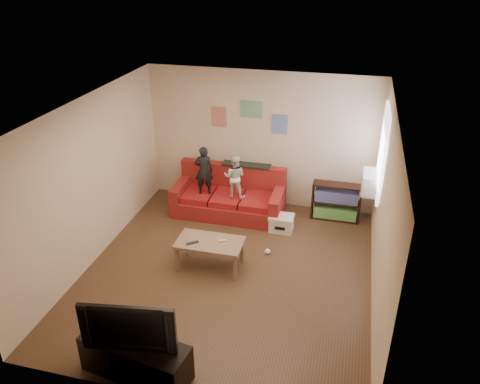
% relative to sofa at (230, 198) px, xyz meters
% --- Properties ---
extents(room_shell, '(4.52, 5.02, 2.72)m').
position_rel_sofa_xyz_m(room_shell, '(0.49, -1.91, 1.04)').
color(room_shell, brown).
rests_on(room_shell, ground).
extents(sofa, '(2.12, 0.97, 0.93)m').
position_rel_sofa_xyz_m(sofa, '(0.00, 0.00, 0.00)').
color(sofa, maroon).
rests_on(sofa, ground).
extents(child_a, '(0.40, 0.31, 0.96)m').
position_rel_sofa_xyz_m(child_a, '(-0.45, -0.17, 0.61)').
color(child_a, black).
rests_on(child_a, sofa).
extents(child_b, '(0.42, 0.33, 0.84)m').
position_rel_sofa_xyz_m(child_b, '(0.15, -0.17, 0.55)').
color(child_b, silver).
rests_on(child_b, sofa).
extents(coffee_table, '(1.06, 0.59, 0.48)m').
position_rel_sofa_xyz_m(coffee_table, '(0.17, -1.83, 0.10)').
color(coffee_table, '#956F59').
rests_on(coffee_table, ground).
extents(remote, '(0.19, 0.16, 0.02)m').
position_rel_sofa_xyz_m(remote, '(-0.08, -1.95, 0.18)').
color(remote, black).
rests_on(remote, coffee_table).
extents(game_controller, '(0.14, 0.09, 0.03)m').
position_rel_sofa_xyz_m(game_controller, '(0.37, -1.78, 0.18)').
color(game_controller, silver).
rests_on(game_controller, coffee_table).
extents(bookshelf, '(0.92, 0.28, 0.74)m').
position_rel_sofa_xyz_m(bookshelf, '(2.04, 0.24, 0.02)').
color(bookshelf, black).
rests_on(bookshelf, ground).
extents(window, '(0.04, 1.08, 1.48)m').
position_rel_sofa_xyz_m(window, '(2.71, -0.26, 1.33)').
color(window, white).
rests_on(window, room_shell).
extents(ac_unit, '(0.28, 0.55, 0.35)m').
position_rel_sofa_xyz_m(ac_unit, '(2.59, -0.26, 0.77)').
color(ac_unit, '#B7B2A3').
rests_on(ac_unit, window).
extents(artwork_left, '(0.30, 0.01, 0.40)m').
position_rel_sofa_xyz_m(artwork_left, '(-0.36, 0.58, 1.44)').
color(artwork_left, '#D87266').
rests_on(artwork_left, room_shell).
extents(artwork_center, '(0.42, 0.01, 0.32)m').
position_rel_sofa_xyz_m(artwork_center, '(0.29, 0.58, 1.64)').
color(artwork_center, '#72B27F').
rests_on(artwork_center, room_shell).
extents(artwork_right, '(0.30, 0.01, 0.38)m').
position_rel_sofa_xyz_m(artwork_right, '(0.84, 0.58, 1.39)').
color(artwork_right, '#727FCC').
rests_on(artwork_right, room_shell).
extents(file_box, '(0.45, 0.34, 0.31)m').
position_rel_sofa_xyz_m(file_box, '(1.11, -0.45, -0.16)').
color(file_box, white).
rests_on(file_box, ground).
extents(tv_stand, '(1.40, 0.66, 0.50)m').
position_rel_sofa_xyz_m(tv_stand, '(-0.03, -4.16, -0.06)').
color(tv_stand, black).
rests_on(tv_stand, ground).
extents(television, '(1.12, 0.31, 0.64)m').
position_rel_sofa_xyz_m(television, '(-0.03, -4.16, 0.51)').
color(television, black).
rests_on(television, tv_stand).
extents(tissue, '(0.11, 0.11, 0.10)m').
position_rel_sofa_xyz_m(tissue, '(1.01, -1.26, -0.26)').
color(tissue, silver).
rests_on(tissue, ground).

